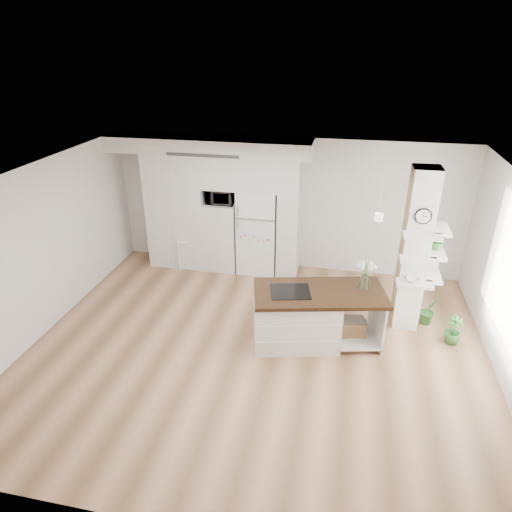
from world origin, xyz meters
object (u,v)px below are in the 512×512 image
at_px(refrigerator, 258,231).
at_px(floor_plant_a, 429,310).
at_px(kitchen_island, 304,315).
at_px(bookshelf, 193,255).

relative_size(refrigerator, floor_plant_a, 3.39).
height_order(kitchen_island, bookshelf, kitchen_island).
distance_m(kitchen_island, floor_plant_a, 2.23).
distance_m(kitchen_island, bookshelf, 3.34).
xyz_separation_m(refrigerator, floor_plant_a, (3.22, -1.40, -0.62)).
bearing_deg(bookshelf, refrigerator, -8.26).
bearing_deg(floor_plant_a, kitchen_island, -155.59).
bearing_deg(refrigerator, bookshelf, -172.60).
height_order(refrigerator, kitchen_island, refrigerator).
bearing_deg(kitchen_island, bookshelf, 127.37).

